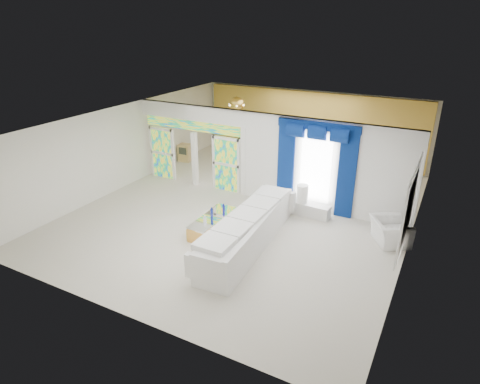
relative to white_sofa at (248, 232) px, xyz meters
The scene contains 22 objects.
floor 2.46m from the white_sofa, 116.30° to the left, with size 12.00×12.00×0.00m, color #B7AF9E.
dividing_wall 3.51m from the white_sofa, 71.20° to the left, with size 5.70×0.18×3.00m, color white.
dividing_header 5.54m from the white_sofa, 141.06° to the left, with size 4.30×0.18×0.55m, color white.
stained_panel_left 6.24m from the white_sofa, 149.35° to the left, with size 0.95×0.04×2.00m, color #994C3F.
stained_panel_right 4.07m from the white_sofa, 128.24° to the left, with size 0.95×0.04×2.00m, color #994C3F.
stained_transom 5.36m from the white_sofa, 141.06° to the left, with size 4.00×0.05×0.35m, color #994C3F.
window_pane 3.34m from the white_sofa, 74.89° to the left, with size 1.00×0.02×2.30m, color white.
blue_drape_left 3.19m from the white_sofa, 93.23° to the left, with size 0.55×0.10×2.80m, color #04154C.
blue_drape_right 3.67m from the white_sofa, 58.96° to the left, with size 0.55×0.10×2.80m, color #04154C.
blue_pelmet 3.95m from the white_sofa, 74.75° to the left, with size 2.60×0.12×0.25m, color #04154C.
wall_mirror 4.19m from the white_sofa, 16.81° to the left, with size 0.04×2.70×1.90m, color white.
gold_curtains 8.21m from the white_sofa, 97.57° to the left, with size 9.70×0.12×2.90m, color gold.
white_sofa is the anchor object (origin of this frame).
coffee_table 1.40m from the white_sofa, 167.47° to the left, with size 0.62×1.86×0.41m, color gold.
console_table 2.75m from the white_sofa, 70.74° to the left, with size 1.24×0.39×0.41m, color silver.
table_lamp 2.67m from the white_sofa, 76.86° to the left, with size 0.36×0.36×0.58m, color silver.
armchair 3.98m from the white_sofa, 30.55° to the left, with size 1.06×0.92×0.69m, color silver.
grand_piano 7.10m from the white_sofa, 115.83° to the left, with size 1.35×1.77×0.89m, color black.
piano_bench 5.71m from the white_sofa, 122.85° to the left, with size 0.82×0.32×0.27m, color black.
tv_console 7.77m from the white_sofa, 137.79° to the left, with size 0.52×0.47×0.75m, color tan.
chandelier 6.88m from the white_sofa, 121.19° to the left, with size 0.60×0.60×0.60m, color gold.
decanters 1.41m from the white_sofa, 164.24° to the left, with size 0.21×0.96×0.26m.
Camera 1 is at (5.55, -11.08, 5.88)m, focal length 30.85 mm.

